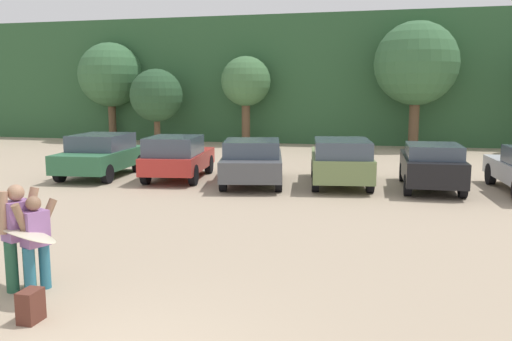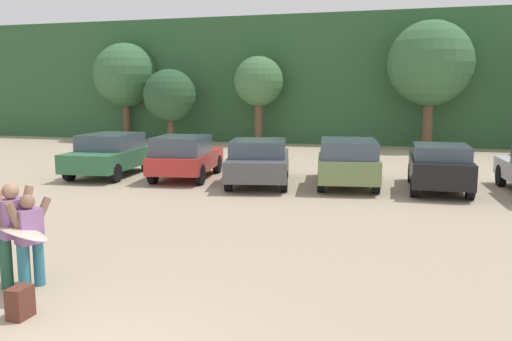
% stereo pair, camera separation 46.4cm
% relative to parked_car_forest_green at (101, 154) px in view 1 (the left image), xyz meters
% --- Properties ---
extents(hillside_ridge, '(108.00, 12.00, 7.63)m').
position_rel_parked_car_forest_green_xyz_m(hillside_ridge, '(7.15, 20.11, 2.99)').
color(hillside_ridge, '#2D5633').
rests_on(hillside_ridge, ground_plane).
extents(tree_center_right, '(4.04, 4.04, 6.18)m').
position_rel_parked_car_forest_green_xyz_m(tree_center_right, '(-6.92, 13.52, 3.31)').
color(tree_center_right, brown).
rests_on(tree_center_right, ground_plane).
extents(tree_center_left, '(3.12, 3.12, 4.45)m').
position_rel_parked_car_forest_green_xyz_m(tree_center_left, '(-3.14, 11.97, 2.05)').
color(tree_center_left, brown).
rests_on(tree_center_left, ground_plane).
extents(tree_right, '(2.90, 2.90, 5.16)m').
position_rel_parked_car_forest_green_xyz_m(tree_right, '(2.08, 12.95, 2.83)').
color(tree_right, brown).
rests_on(tree_right, ground_plane).
extents(tree_center, '(4.49, 4.49, 6.85)m').
position_rel_parked_car_forest_green_xyz_m(tree_center, '(11.60, 12.75, 3.75)').
color(tree_center, brown).
rests_on(tree_center, ground_plane).
extents(parked_car_forest_green, '(2.27, 4.31, 1.56)m').
position_rel_parked_car_forest_green_xyz_m(parked_car_forest_green, '(0.00, 0.00, 0.00)').
color(parked_car_forest_green, '#2D6642').
rests_on(parked_car_forest_green, ground_plane).
extents(parked_car_red, '(2.35, 4.26, 1.58)m').
position_rel_parked_car_forest_green_xyz_m(parked_car_red, '(3.01, 0.03, 0.00)').
color(parked_car_red, '#B72D28').
rests_on(parked_car_red, ground_plane).
extents(parked_car_dark_gray, '(2.81, 4.65, 1.53)m').
position_rel_parked_car_forest_green_xyz_m(parked_car_dark_gray, '(5.84, -0.28, -0.02)').
color(parked_car_dark_gray, '#4C4F54').
rests_on(parked_car_dark_gray, ground_plane).
extents(parked_car_olive_green, '(2.50, 4.61, 1.59)m').
position_rel_parked_car_forest_green_xyz_m(parked_car_olive_green, '(8.76, 0.18, 0.02)').
color(parked_car_olive_green, '#6B7F4C').
rests_on(parked_car_olive_green, ground_plane).
extents(parked_car_black, '(1.89, 4.11, 1.50)m').
position_rel_parked_car_forest_green_xyz_m(parked_car_black, '(11.64, 0.12, -0.03)').
color(parked_car_black, black).
rests_on(parked_car_black, ground_plane).
extents(person_adult, '(0.45, 0.71, 1.70)m').
position_rel_parked_car_forest_green_xyz_m(person_adult, '(4.67, -10.63, 0.13)').
color(person_adult, '#26593F').
rests_on(person_adult, ground_plane).
extents(person_companion, '(0.42, 0.75, 1.52)m').
position_rel_parked_car_forest_green_xyz_m(person_companion, '(4.96, -10.62, 0.04)').
color(person_companion, teal).
rests_on(person_companion, ground_plane).
extents(surfboard_cream, '(1.98, 1.46, 0.17)m').
position_rel_parked_car_forest_green_xyz_m(surfboard_cream, '(4.80, -10.70, 0.15)').
color(surfboard_cream, beige).
extents(backpack_dropped, '(0.24, 0.34, 0.45)m').
position_rel_parked_car_forest_green_xyz_m(backpack_dropped, '(5.61, -11.67, -0.60)').
color(backpack_dropped, '#592D23').
rests_on(backpack_dropped, ground_plane).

